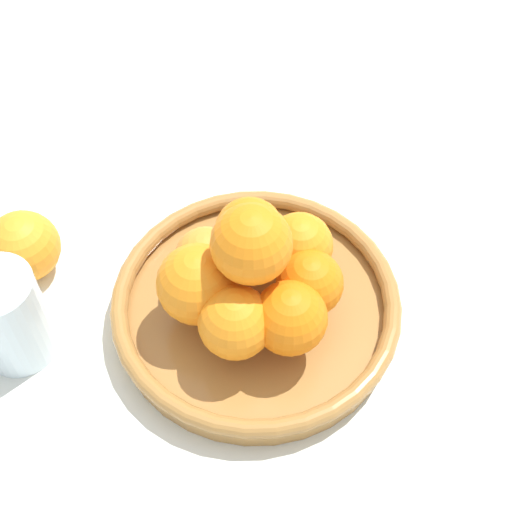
{
  "coord_description": "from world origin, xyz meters",
  "views": [
    {
      "loc": [
        0.19,
        -0.38,
        0.67
      ],
      "look_at": [
        0.0,
        0.0,
        0.11
      ],
      "focal_mm": 50.0,
      "sensor_mm": 36.0,
      "label": 1
    }
  ],
  "objects": [
    {
      "name": "ground_plane",
      "position": [
        0.0,
        0.0,
        0.0
      ],
      "size": [
        4.0,
        4.0,
        0.0
      ],
      "primitive_type": "plane",
      "color": "silver"
    },
    {
      "name": "fruit_bowl",
      "position": [
        0.0,
        0.0,
        0.02
      ],
      "size": [
        0.31,
        0.31,
        0.04
      ],
      "color": "#A57238",
      "rests_on": "ground_plane"
    },
    {
      "name": "orange_pile",
      "position": [
        -0.0,
        -0.01,
        0.09
      ],
      "size": [
        0.18,
        0.19,
        0.14
      ],
      "color": "orange",
      "rests_on": "fruit_bowl"
    },
    {
      "name": "stray_orange",
      "position": [
        -0.26,
        -0.06,
        0.04
      ],
      "size": [
        0.08,
        0.08,
        0.08
      ],
      "primitive_type": "sphere",
      "color": "orange",
      "rests_on": "ground_plane"
    },
    {
      "name": "drinking_glass",
      "position": [
        -0.21,
        -0.15,
        0.06
      ],
      "size": [
        0.08,
        0.08,
        0.11
      ],
      "primitive_type": "cylinder",
      "color": "silver",
      "rests_on": "ground_plane"
    }
  ]
}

